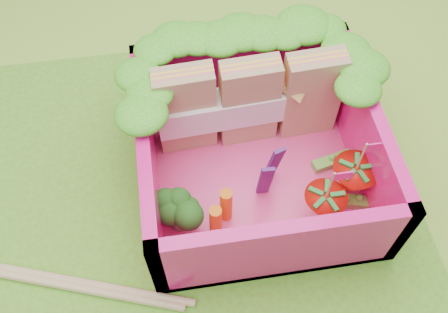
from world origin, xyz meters
TOP-DOWN VIEW (x-y plane):
  - ground at (0.00, 0.00)m, footprint 14.00×14.00m
  - placemat at (0.00, 0.00)m, footprint 2.60×2.60m
  - bento_floor at (0.39, 0.13)m, footprint 1.30×1.30m
  - bento_box at (0.39, 0.13)m, footprint 1.30×1.30m
  - lettuce_ruffle at (0.39, 0.60)m, footprint 1.43×0.77m
  - sandwich_stack at (0.39, 0.43)m, footprint 1.09×0.23m
  - broccoli at (-0.10, -0.14)m, footprint 0.31×0.31m
  - carrot_sticks at (0.13, -0.17)m, footprint 0.14×0.15m
  - purple_wedges at (0.43, -0.00)m, footprint 0.14×0.14m
  - strawberry_left at (0.69, -0.22)m, footprint 0.23×0.23m
  - strawberry_right at (0.89, -0.09)m, footprint 0.26×0.26m
  - snap_peas at (0.89, -0.02)m, footprint 0.33×0.43m

SIDE VIEW (x-z plane):
  - ground at x=0.00m, z-range 0.00..0.00m
  - placemat at x=0.00m, z-range 0.00..0.03m
  - bento_floor at x=0.39m, z-range 0.03..0.08m
  - snap_peas at x=0.89m, z-range 0.08..0.13m
  - carrot_sticks at x=0.13m, z-range 0.07..0.33m
  - strawberry_left at x=0.69m, z-range -0.03..0.44m
  - strawberry_right at x=0.89m, z-range -0.03..0.46m
  - broccoli at x=-0.10m, z-range 0.13..0.37m
  - purple_wedges at x=0.43m, z-range 0.08..0.46m
  - bento_box at x=0.39m, z-range 0.03..0.58m
  - sandwich_stack at x=0.39m, z-range 0.07..0.67m
  - lettuce_ruffle at x=0.39m, z-range 0.58..0.69m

